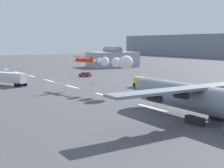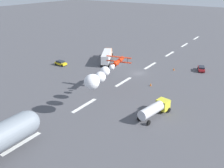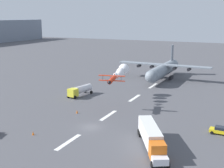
{
  "view_description": "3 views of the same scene",
  "coord_description": "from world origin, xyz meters",
  "views": [
    {
      "loc": [
        88.15,
        -38.32,
        12.16
      ],
      "look_at": [
        28.79,
        0.0,
        2.97
      ],
      "focal_mm": 51.53,
      "sensor_mm": 36.0,
      "label": 1
    },
    {
      "loc": [
        64.06,
        33.23,
        26.35
      ],
      "look_at": [
        17.35,
        2.04,
        2.89
      ],
      "focal_mm": 40.19,
      "sensor_mm": 36.0,
      "label": 2
    },
    {
      "loc": [
        -53.04,
        -29.75,
        22.87
      ],
      "look_at": [
        13.35,
        1.32,
        6.43
      ],
      "focal_mm": 49.24,
      "sensor_mm": 36.0,
      "label": 3
    }
  ],
  "objects": [
    {
      "name": "airport_staff_sedan",
      "position": [
        -12.7,
        15.41,
        0.81
      ],
      "size": [
        4.93,
        3.22,
        1.52
      ],
      "color": "#B21E23",
      "rests_on": "ground"
    },
    {
      "name": "runway_stripe_2",
      "position": [
        -25.6,
        0.0,
        0.01
      ],
      "size": [
        8.0,
        0.9,
        0.01
      ],
      "primitive_type": "cube",
      "color": "white",
      "rests_on": "ground"
    },
    {
      "name": "runway_stripe_5",
      "position": [
        25.6,
        0.0,
        0.01
      ],
      "size": [
        8.0,
        0.9,
        0.01
      ],
      "primitive_type": "cube",
      "color": "white",
      "rests_on": "ground"
    },
    {
      "name": "traffic_cone_far",
      "position": [
        6.88,
        7.53,
        0.38
      ],
      "size": [
        0.44,
        0.44,
        0.75
      ],
      "primitive_type": "cone",
      "color": "orange",
      "rests_on": "ground"
    },
    {
      "name": "followme_car_yellow",
      "position": [
        7.51,
        -25.05,
        0.81
      ],
      "size": [
        2.15,
        4.18,
        1.52
      ],
      "color": "yellow",
      "rests_on": "ground"
    },
    {
      "name": "fuel_tanker_truck",
      "position": [
        21.19,
        15.21,
        1.74
      ],
      "size": [
        8.86,
        4.17,
        2.9
      ],
      "color": "yellow",
      "rests_on": "ground"
    },
    {
      "name": "runway_stripe_0",
      "position": [
        -59.73,
        0.0,
        0.01
      ],
      "size": [
        8.0,
        0.9,
        0.01
      ],
      "primitive_type": "cube",
      "color": "white",
      "rests_on": "ground"
    },
    {
      "name": "runway_stripe_4",
      "position": [
        8.53,
        0.0,
        0.01
      ],
      "size": [
        8.0,
        0.9,
        0.01
      ],
      "primitive_type": "cube",
      "color": "white",
      "rests_on": "ground"
    },
    {
      "name": "ground_plane",
      "position": [
        0.0,
        0.0,
        0.0
      ],
      "size": [
        440.0,
        440.0,
        0.0
      ],
      "primitive_type": "plane",
      "color": "#4C4C51",
      "rests_on": "ground"
    },
    {
      "name": "runway_stripe_3",
      "position": [
        -8.53,
        0.0,
        0.01
      ],
      "size": [
        8.0,
        0.9,
        0.01
      ],
      "primitive_type": "cube",
      "color": "white",
      "rests_on": "ground"
    },
    {
      "name": "runway_stripe_6",
      "position": [
        42.67,
        0.0,
        0.01
      ],
      "size": [
        8.0,
        0.9,
        0.01
      ],
      "primitive_type": "cube",
      "color": "white",
      "rests_on": "ground"
    },
    {
      "name": "stunt_biplane_red",
      "position": [
        24.71,
        3.68,
        7.55
      ],
      "size": [
        20.04,
        7.92,
        3.13
      ],
      "color": "red"
    },
    {
      "name": "traffic_cone_near",
      "position": [
        -8.5,
        8.14,
        0.38
      ],
      "size": [
        0.44,
        0.44,
        0.75
      ],
      "primitive_type": "cone",
      "color": "orange",
      "rests_on": "ground"
    },
    {
      "name": "semi_truck_orange",
      "position": [
        -4.38,
        -14.6,
        2.13
      ],
      "size": [
        14.35,
        9.63,
        3.7
      ],
      "color": "silver",
      "rests_on": "ground"
    },
    {
      "name": "runway_stripe_1",
      "position": [
        -42.67,
        0.0,
        0.01
      ],
      "size": [
        8.0,
        0.9,
        0.01
      ],
      "primitive_type": "cube",
      "color": "white",
      "rests_on": "ground"
    }
  ]
}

